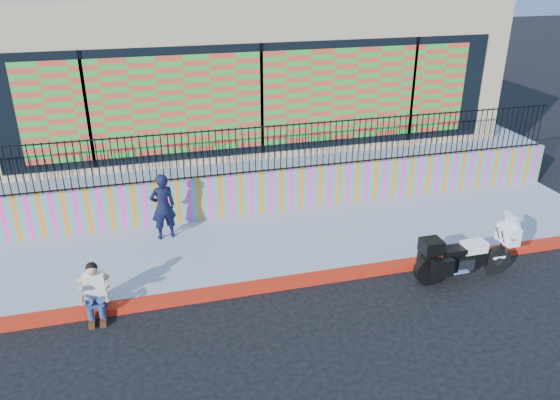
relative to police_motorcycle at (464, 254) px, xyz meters
name	(u,v)px	position (x,y,z in m)	size (l,w,h in m)	color
ground	(309,282)	(-3.12, 0.66, -0.57)	(90.00, 90.00, 0.00)	black
red_curb	(310,279)	(-3.12, 0.66, -0.49)	(16.00, 0.30, 0.15)	#B4230C
sidewalk	(288,242)	(-3.12, 2.31, -0.49)	(16.00, 3.00, 0.15)	gray
mural_wall	(271,191)	(-3.12, 3.91, 0.13)	(16.00, 0.20, 1.10)	#FF43AF
metal_fence	(270,148)	(-3.12, 3.91, 1.28)	(15.80, 0.04, 1.20)	black
elevated_platform	(234,136)	(-3.12, 9.01, 0.06)	(16.00, 10.00, 1.25)	gray
storefront_building	(232,58)	(-3.12, 8.80, 2.68)	(14.00, 8.06, 4.00)	tan
police_motorcycle	(464,254)	(0.00, 0.00, 0.00)	(2.17, 0.72, 1.35)	black
police_officer	(163,206)	(-5.85, 3.16, 0.38)	(0.58, 0.38, 1.59)	black
seated_man	(95,296)	(-7.30, 0.57, -0.12)	(0.54, 0.71, 1.06)	navy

